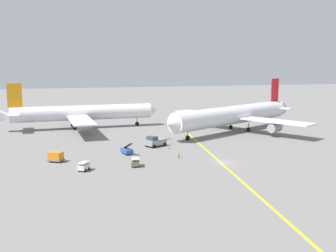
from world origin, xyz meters
name	(u,v)px	position (x,y,z in m)	size (l,w,h in m)	color
ground_plane	(224,162)	(0.00, 0.00, 0.00)	(600.00, 600.00, 0.00)	slate
taxiway_stripe	(209,153)	(0.61, 10.00, 0.00)	(0.50, 120.00, 0.01)	yellow
airliner_at_gate_left	(82,113)	(-25.30, 56.99, 4.97)	(50.79, 49.87, 14.99)	silver
airliner_being_pushed	(234,115)	(19.63, 36.66, 5.12)	(52.65, 46.46, 15.96)	silver
pushback_tug	(155,141)	(-9.85, 20.85, 1.29)	(8.09, 5.39, 3.03)	gray
gse_baggage_cart_trailing	(135,162)	(-18.91, 2.01, 0.86)	(2.01, 2.96, 1.71)	#666B4C
gse_belt_loader_portside	(127,150)	(-18.40, 14.18, 0.83)	(2.47, 5.06, 3.02)	#2D5199
gse_container_dolly_flat	(56,156)	(-34.48, 10.79, 1.17)	(3.88, 3.60, 2.15)	slate
gse_baggage_cart_near_cluster	(84,166)	(-29.38, 1.54, 0.86)	(2.84, 3.14, 1.71)	silver
ground_crew_ramp_agent_by_cones	(179,154)	(-8.04, 6.90, 0.86)	(0.48, 0.36, 1.65)	#4C4C51
traffic_cone_nose_left	(169,147)	(-7.12, 17.31, 0.28)	(0.44, 0.44, 0.60)	orange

